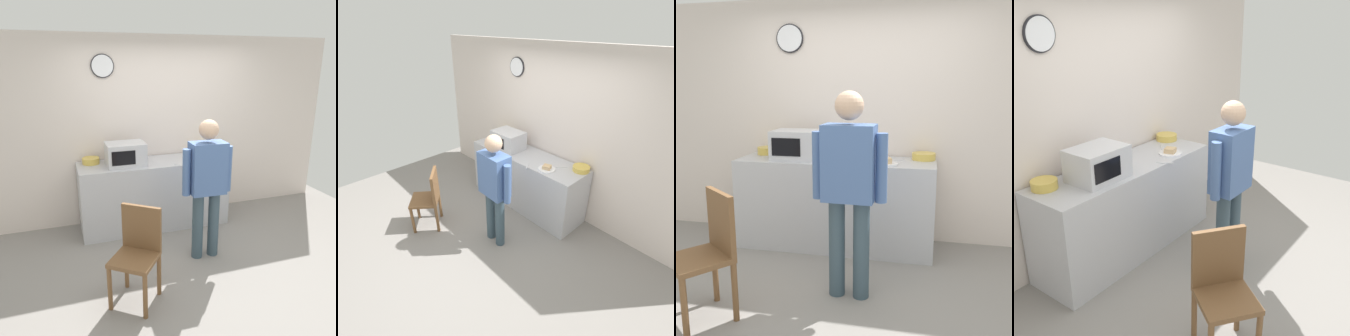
% 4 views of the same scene
% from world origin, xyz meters
% --- Properties ---
extents(ground_plane, '(6.00, 6.00, 0.00)m').
position_xyz_m(ground_plane, '(0.00, 0.00, 0.00)').
color(ground_plane, gray).
extents(back_wall, '(5.40, 0.13, 2.60)m').
position_xyz_m(back_wall, '(-0.00, 1.60, 1.30)').
color(back_wall, silver).
rests_on(back_wall, ground_plane).
extents(kitchen_counter, '(2.04, 0.62, 0.94)m').
position_xyz_m(kitchen_counter, '(-0.21, 1.22, 0.47)').
color(kitchen_counter, '#B7B7BC').
rests_on(kitchen_counter, ground_plane).
extents(microwave, '(0.50, 0.39, 0.30)m').
position_xyz_m(microwave, '(-0.61, 1.17, 1.09)').
color(microwave, silver).
rests_on(microwave, kitchen_counter).
extents(sandwich_plate, '(0.25, 0.25, 0.06)m').
position_xyz_m(sandwich_plate, '(0.32, 1.07, 0.96)').
color(sandwich_plate, white).
rests_on(sandwich_plate, kitchen_counter).
extents(salad_bowl, '(0.24, 0.24, 0.07)m').
position_xyz_m(salad_bowl, '(0.68, 1.40, 0.97)').
color(salad_bowl, gold).
rests_on(salad_bowl, kitchen_counter).
extents(cereal_bowl, '(0.23, 0.23, 0.08)m').
position_xyz_m(cereal_bowl, '(-1.04, 1.39, 0.98)').
color(cereal_bowl, gold).
rests_on(cereal_bowl, kitchen_counter).
extents(fork_utensil, '(0.10, 0.16, 0.01)m').
position_xyz_m(fork_utensil, '(0.06, 0.94, 0.94)').
color(fork_utensil, silver).
rests_on(fork_utensil, kitchen_counter).
extents(spoon_utensil, '(0.14, 0.13, 0.01)m').
position_xyz_m(spoon_utensil, '(0.43, 1.28, 0.94)').
color(spoon_utensil, silver).
rests_on(spoon_utensil, kitchen_counter).
extents(person_standing, '(0.59, 0.25, 1.65)m').
position_xyz_m(person_standing, '(0.13, 0.23, 0.96)').
color(person_standing, '#364A57').
rests_on(person_standing, ground_plane).
extents(wooden_chair, '(0.56, 0.56, 0.94)m').
position_xyz_m(wooden_chair, '(-0.80, -0.27, 0.52)').
color(wooden_chair, brown).
rests_on(wooden_chair, ground_plane).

